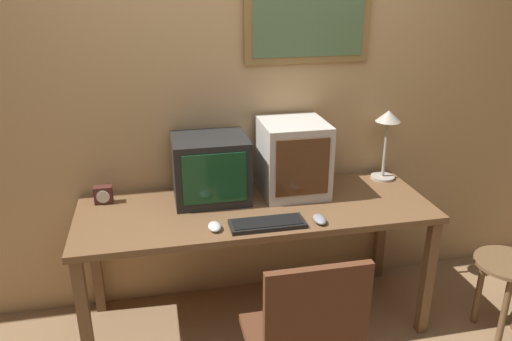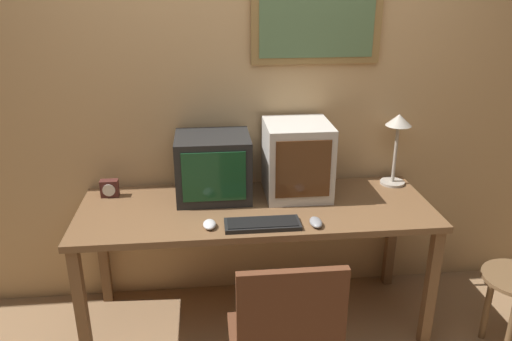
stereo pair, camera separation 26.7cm
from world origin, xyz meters
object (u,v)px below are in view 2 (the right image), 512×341
at_px(monitor_right, 297,159).
at_px(desk_lamp, 398,133).
at_px(desk_clock, 110,188).
at_px(mouse_far_corner, 209,224).
at_px(keyboard_main, 262,224).
at_px(monitor_left, 213,167).
at_px(mouse_near_keyboard, 316,222).

bearing_deg(monitor_right, desk_lamp, 7.45).
xyz_separation_m(monitor_right, desk_clock, (-1.07, 0.07, -0.16)).
distance_m(mouse_far_corner, desk_lamp, 1.25).
relative_size(desk_clock, desk_lamp, 0.23).
height_order(keyboard_main, desk_lamp, desk_lamp).
xyz_separation_m(monitor_left, monitor_right, (0.48, -0.01, 0.03)).
relative_size(keyboard_main, desk_lamp, 0.88).
relative_size(monitor_right, desk_lamp, 0.97).
bearing_deg(mouse_far_corner, desk_clock, 141.79).
xyz_separation_m(keyboard_main, mouse_near_keyboard, (0.27, -0.02, 0.00)).
bearing_deg(monitor_left, mouse_near_keyboard, -39.55).
bearing_deg(mouse_far_corner, mouse_near_keyboard, -3.58).
bearing_deg(monitor_right, keyboard_main, -121.82).
height_order(monitor_right, desk_clock, monitor_right).
distance_m(monitor_left, monitor_right, 0.48).
bearing_deg(mouse_near_keyboard, keyboard_main, 176.24).
bearing_deg(monitor_left, desk_clock, 174.34).
bearing_deg(mouse_near_keyboard, monitor_right, 94.08).
distance_m(monitor_right, mouse_far_corner, 0.66).
height_order(monitor_left, monitor_right, monitor_right).
distance_m(monitor_left, desk_lamp, 1.10).
xyz_separation_m(keyboard_main, desk_lamp, (0.85, 0.47, 0.31)).
distance_m(keyboard_main, desk_lamp, 1.02).
xyz_separation_m(monitor_left, mouse_far_corner, (-0.03, -0.38, -0.16)).
bearing_deg(desk_clock, desk_lamp, 0.42).
distance_m(monitor_right, keyboard_main, 0.50).
bearing_deg(monitor_left, keyboard_main, -59.67).
bearing_deg(desk_lamp, monitor_left, -176.24).
height_order(monitor_right, desk_lamp, desk_lamp).
height_order(desk_clock, desk_lamp, desk_lamp).
bearing_deg(monitor_left, monitor_right, -1.03).
relative_size(monitor_left, keyboard_main, 1.08).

